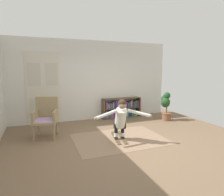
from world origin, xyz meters
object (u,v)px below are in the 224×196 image
object	(u,v)px
person_skier	(121,117)
potted_plant	(166,104)
wicker_chair	(46,116)
bookshelf	(121,109)
skis_pair	(119,138)

from	to	relation	value
person_skier	potted_plant	bearing A→B (deg)	29.91
wicker_chair	potted_plant	bearing A→B (deg)	4.25
bookshelf	potted_plant	distance (m)	1.70
wicker_chair	potted_plant	xyz separation A→B (m)	(4.19, 0.31, 0.00)
potted_plant	skis_pair	xyz separation A→B (m)	(-2.37, -1.18, -0.56)
bookshelf	person_skier	xyz separation A→B (m)	(-1.04, -2.36, 0.31)
bookshelf	person_skier	bearing A→B (deg)	-113.82
bookshelf	skis_pair	world-z (taller)	bookshelf
potted_plant	person_skier	size ratio (longest dim) A/B	0.72
wicker_chair	skis_pair	xyz separation A→B (m)	(1.81, -0.87, -0.56)
potted_plant	skis_pair	distance (m)	2.71
bookshelf	wicker_chair	xyz separation A→B (m)	(-2.82, -1.28, 0.24)
wicker_chair	bookshelf	bearing A→B (deg)	24.48
bookshelf	skis_pair	bearing A→B (deg)	-115.02
potted_plant	bookshelf	bearing A→B (deg)	144.65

